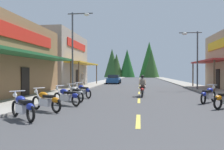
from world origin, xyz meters
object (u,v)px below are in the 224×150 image
(motorcycle_parked_right_4, at_px, (208,94))
(motorcycle_parked_left_1, at_px, (46,100))
(motorcycle_parked_left_0, at_px, (23,106))
(pedestrian_by_shop, at_px, (83,78))
(streetlamp_left, at_px, (76,41))
(motorcycle_parked_left_3, at_px, (75,93))
(rider_cruising_lead, at_px, (142,87))
(streetlamp_right, at_px, (194,52))
(parked_car_curbside, at_px, (114,79))
(motorcycle_parked_left_2, at_px, (67,96))
(motorcycle_parked_left_4, at_px, (83,91))

(motorcycle_parked_right_4, distance_m, motorcycle_parked_left_1, 8.91)
(motorcycle_parked_left_0, distance_m, pedestrian_by_shop, 19.19)
(streetlamp_left, distance_m, motorcycle_parked_left_3, 6.75)
(rider_cruising_lead, bearing_deg, streetlamp_right, -36.13)
(motorcycle_parked_left_0, xyz_separation_m, parked_car_curbside, (0.23, 27.72, 0.20))
(rider_cruising_lead, bearing_deg, streetlamp_left, 70.69)
(motorcycle_parked_left_0, bearing_deg, streetlamp_left, -43.48)
(motorcycle_parked_right_4, bearing_deg, motorcycle_parked_left_3, 126.85)
(motorcycle_parked_left_1, bearing_deg, motorcycle_parked_left_0, 118.12)
(motorcycle_parked_left_2, relative_size, parked_car_curbside, 0.44)
(streetlamp_right, bearing_deg, motorcycle_parked_left_4, -139.97)
(motorcycle_parked_left_0, relative_size, motorcycle_parked_left_3, 1.02)
(motorcycle_parked_left_0, distance_m, parked_car_curbside, 27.72)
(motorcycle_parked_left_0, relative_size, motorcycle_parked_left_4, 1.05)
(pedestrian_by_shop, bearing_deg, motorcycle_parked_left_0, 113.73)
(motorcycle_parked_left_1, bearing_deg, rider_cruising_lead, -90.54)
(pedestrian_by_shop, bearing_deg, motorcycle_parked_left_3, 118.45)
(motorcycle_parked_left_0, height_order, motorcycle_parked_left_3, same)
(motorcycle_parked_left_4, distance_m, rider_cruising_lead, 4.30)
(motorcycle_parked_left_4, height_order, parked_car_curbside, parked_car_curbside)
(motorcycle_parked_left_2, bearing_deg, motorcycle_parked_left_3, -57.39)
(motorcycle_parked_left_4, bearing_deg, motorcycle_parked_left_2, 135.19)
(streetlamp_right, distance_m, motorcycle_parked_right_4, 10.20)
(motorcycle_parked_left_0, height_order, motorcycle_parked_left_2, same)
(motorcycle_parked_right_4, distance_m, motorcycle_parked_left_4, 8.04)
(streetlamp_left, relative_size, motorcycle_parked_left_4, 4.25)
(parked_car_curbside, bearing_deg, streetlamp_left, 175.15)
(rider_cruising_lead, bearing_deg, motorcycle_parked_left_1, 149.44)
(motorcycle_parked_left_1, distance_m, parked_car_curbside, 25.87)
(motorcycle_parked_left_0, xyz_separation_m, rider_cruising_lead, (4.49, 8.73, 0.17))
(motorcycle_parked_left_3, distance_m, rider_cruising_lead, 5.18)
(streetlamp_left, height_order, pedestrian_by_shop, streetlamp_left)
(motorcycle_parked_left_4, bearing_deg, motorcycle_parked_right_4, -149.16)
(motorcycle_parked_right_4, bearing_deg, parked_car_curbside, 56.20)
(parked_car_curbside, bearing_deg, streetlamp_right, -143.94)
(motorcycle_parked_right_4, bearing_deg, motorcycle_parked_left_1, 151.46)
(rider_cruising_lead, relative_size, parked_car_curbside, 0.50)
(motorcycle_parked_left_1, xyz_separation_m, rider_cruising_lead, (4.37, 6.88, 0.17))
(streetlamp_left, bearing_deg, parked_car_curbside, 85.62)
(motorcycle_parked_left_1, bearing_deg, motorcycle_parked_left_4, -60.69)
(motorcycle_parked_left_1, bearing_deg, motorcycle_parked_right_4, -123.08)
(motorcycle_parked_left_3, bearing_deg, pedestrian_by_shop, -30.16)
(streetlamp_right, height_order, pedestrian_by_shop, streetlamp_right)
(streetlamp_right, bearing_deg, pedestrian_by_shop, 162.42)
(motorcycle_parked_right_4, xyz_separation_m, rider_cruising_lead, (-3.70, 3.11, 0.17))
(motorcycle_parked_left_4, xyz_separation_m, parked_car_curbside, (-0.14, 20.23, 0.20))
(motorcycle_parked_left_2, height_order, rider_cruising_lead, rider_cruising_lead)
(streetlamp_left, xyz_separation_m, motorcycle_parked_left_0, (1.06, -10.88, -3.89))
(motorcycle_parked_left_4, bearing_deg, rider_cruising_lead, -118.97)
(rider_cruising_lead, relative_size, pedestrian_by_shop, 1.20)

